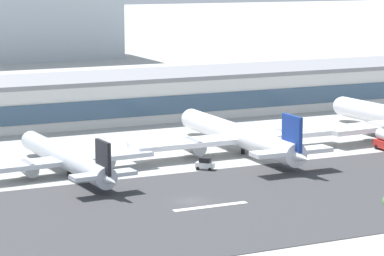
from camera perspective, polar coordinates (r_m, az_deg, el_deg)
The scene contains 7 objects.
ground_plane at distance 135.75m, azimuth 0.02°, elevation -4.72°, with size 1400.00×1400.00×0.00m, color #A8A8A3.
runway_strip at distance 132.23m, azimuth 0.75°, elevation -5.11°, with size 800.00×43.69×0.08m, color #38383A.
runway_centreline_dash_4 at distance 132.70m, azimuth 1.20°, elevation -5.04°, with size 12.00×1.20×0.01m, color white.
terminal_building at distance 207.05m, azimuth -7.40°, elevation 1.84°, with size 219.58×23.32×10.33m.
airliner_black_tail_gate_1 at distance 153.50m, azimuth -7.93°, elevation -2.01°, with size 31.18×41.09×8.58m.
airliner_navy_tail_gate_2 at distance 169.75m, azimuth 3.26°, elevation -0.59°, with size 44.22×48.40×10.10m.
service_baggage_tug_0 at distance 156.52m, azimuth 0.84°, elevation -2.31°, with size 3.44×3.34×2.20m.
Camera 1 is at (-54.95, -119.10, 34.95)m, focal length 83.29 mm.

